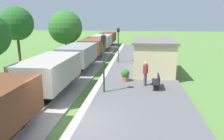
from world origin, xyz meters
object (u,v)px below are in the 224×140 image
object	(u,v)px
station_hut	(153,56)
tree_field_distant	(65,27)
freight_train	(87,51)
lamp_post_far	(118,38)
bench_near_hut	(157,81)
person_waiting	(145,72)
tree_field_left	(16,24)
potted_planter	(125,75)
bench_down_platform	(150,58)
lamp_post_near	(104,52)

from	to	relation	value
station_hut	tree_field_distant	size ratio (longest dim) A/B	0.99
freight_train	lamp_post_far	xyz separation A→B (m)	(3.44, -0.14, 1.41)
bench_near_hut	person_waiting	bearing A→B (deg)	146.26
station_hut	tree_field_left	xyz separation A→B (m)	(-14.29, 3.26, 2.63)
bench_near_hut	potted_planter	xyz separation A→B (m)	(-2.19, 1.45, 0.00)
bench_down_platform	tree_field_distant	xyz separation A→B (m)	(-10.65, 4.22, 2.99)
lamp_post_far	tree_field_left	bearing A→B (deg)	-177.69
station_hut	tree_field_distant	world-z (taller)	tree_field_distant
lamp_post_far	tree_field_distant	size ratio (longest dim) A/B	0.63
bench_near_hut	bench_down_platform	bearing A→B (deg)	90.00
freight_train	station_hut	size ratio (longest dim) A/B	6.76
lamp_post_far	bench_down_platform	bearing A→B (deg)	6.48
person_waiting	tree_field_distant	world-z (taller)	tree_field_distant
station_hut	lamp_post_far	distance (m)	5.13
potted_planter	lamp_post_near	bearing A→B (deg)	-114.08
bench_down_platform	lamp_post_far	distance (m)	3.98
bench_near_hut	tree_field_left	world-z (taller)	tree_field_left
bench_near_hut	tree_field_distant	distance (m)	17.12
station_hut	lamp_post_far	world-z (taller)	lamp_post_far
lamp_post_near	freight_train	bearing A→B (deg)	109.32
station_hut	lamp_post_near	distance (m)	6.95
tree_field_left	station_hut	bearing A→B (deg)	-12.85
lamp_post_far	tree_field_distant	world-z (taller)	tree_field_distant
lamp_post_near	tree_field_distant	size ratio (longest dim) A/B	0.63
freight_train	station_hut	xyz separation A→B (m)	(6.80, -3.84, 0.26)
tree_field_left	tree_field_distant	bearing A→B (deg)	54.04
bench_down_platform	lamp_post_far	bearing A→B (deg)	-173.52
tree_field_distant	station_hut	bearing A→B (deg)	-37.98
bench_near_hut	bench_down_platform	size ratio (longest dim) A/B	1.00
tree_field_distant	tree_field_left	bearing A→B (deg)	-125.96
freight_train	lamp_post_far	size ratio (longest dim) A/B	10.59
tree_field_left	freight_train	bearing A→B (deg)	4.42
station_hut	potted_planter	bearing A→B (deg)	-123.15
lamp_post_near	tree_field_distant	world-z (taller)	tree_field_distant
freight_train	bench_down_platform	world-z (taller)	freight_train
bench_near_hut	lamp_post_far	size ratio (longest dim) A/B	0.41
station_hut	tree_field_distant	bearing A→B (deg)	142.02
freight_train	tree_field_left	xyz separation A→B (m)	(-7.49, -0.58, 2.89)
freight_train	bench_down_platform	size ratio (longest dim) A/B	26.13
bench_down_platform	person_waiting	bearing A→B (deg)	-95.11
lamp_post_near	tree_field_distant	bearing A→B (deg)	116.99
bench_near_hut	bench_down_platform	world-z (taller)	same
tree_field_distant	potted_planter	bearing A→B (deg)	-53.97
tree_field_distant	person_waiting	bearing A→B (deg)	-51.79
bench_down_platform	bench_near_hut	bearing A→B (deg)	-90.00
bench_down_platform	lamp_post_near	xyz separation A→B (m)	(-3.37, -10.06, 2.08)
bench_near_hut	bench_down_platform	distance (m)	8.86
station_hut	tree_field_distant	distance (m)	13.64
lamp_post_near	lamp_post_far	xyz separation A→B (m)	(0.00, 9.68, 0.00)
bench_near_hut	tree_field_left	distance (m)	16.79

